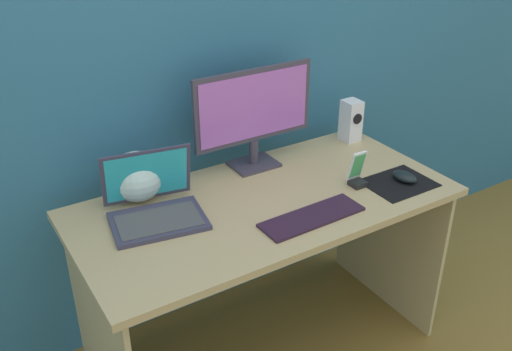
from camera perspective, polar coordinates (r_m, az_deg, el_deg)
ground_plane at (r=2.49m, az=0.78°, el=-16.89°), size 8.00×8.00×0.00m
wall_back at (r=2.19m, az=-5.27°, el=14.61°), size 6.00×0.04×2.50m
desk at (r=2.12m, az=0.88°, el=-5.93°), size 1.37×0.66×0.72m
monitor at (r=2.18m, az=-0.22°, el=6.29°), size 0.50×0.14×0.40m
speaker_right at (r=2.50m, az=9.44°, el=5.43°), size 0.07×0.08×0.18m
laptop at (r=1.95m, az=-10.10°, el=-2.95°), size 0.35×0.31×0.22m
fishbowl at (r=2.05m, az=-11.78°, el=-0.11°), size 0.18×0.18×0.18m
keyboard_external at (r=1.94m, az=5.60°, el=-4.13°), size 0.38×0.13×0.01m
mousepad at (r=2.21m, az=14.03°, el=-0.74°), size 0.25×0.20×0.00m
mouse at (r=2.22m, az=14.59°, el=-0.11°), size 0.07×0.11×0.04m
phone_in_dock at (r=2.14m, az=10.05°, el=0.19°), size 0.06×0.06×0.14m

